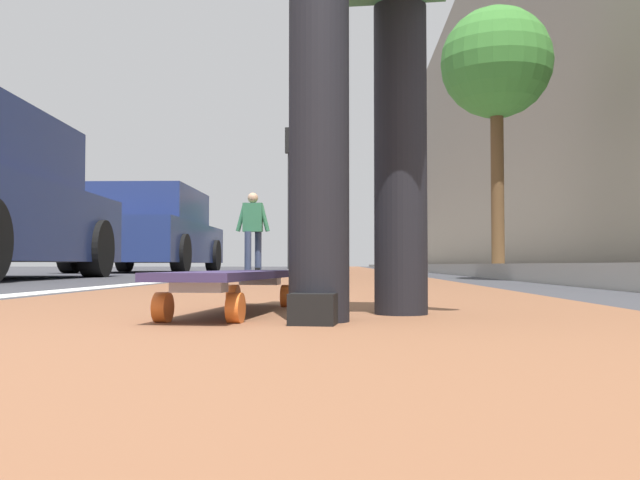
{
  "coord_description": "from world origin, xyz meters",
  "views": [
    {
      "loc": [
        -0.85,
        -0.23,
        0.13
      ],
      "look_at": [
        13.44,
        0.34,
        0.64
      ],
      "focal_mm": 39.02,
      "sensor_mm": 36.0,
      "label": 1
    }
  ],
  "objects_px": {
    "skateboard": "(234,279)",
    "traffic_light": "(290,172)",
    "street_tree_mid": "(496,65)",
    "parked_car_mid": "(149,233)",
    "pedestrian_distant": "(253,226)"
  },
  "relations": [
    {
      "from": "skateboard",
      "to": "street_tree_mid",
      "type": "distance_m",
      "value": 11.1
    },
    {
      "from": "skateboard",
      "to": "traffic_light",
      "type": "bearing_deg",
      "value": 4.36
    },
    {
      "from": "parked_car_mid",
      "to": "street_tree_mid",
      "type": "xyz_separation_m",
      "value": [
        -0.28,
        -6.12,
        2.88
      ]
    },
    {
      "from": "parked_car_mid",
      "to": "pedestrian_distant",
      "type": "distance_m",
      "value": 2.95
    },
    {
      "from": "parked_car_mid",
      "to": "traffic_light",
      "type": "bearing_deg",
      "value": -10.19
    },
    {
      "from": "skateboard",
      "to": "street_tree_mid",
      "type": "relative_size",
      "value": 0.19
    },
    {
      "from": "skateboard",
      "to": "pedestrian_distant",
      "type": "distance_m",
      "value": 13.07
    },
    {
      "from": "skateboard",
      "to": "traffic_light",
      "type": "relative_size",
      "value": 0.19
    },
    {
      "from": "traffic_light",
      "to": "street_tree_mid",
      "type": "relative_size",
      "value": 0.97
    },
    {
      "from": "traffic_light",
      "to": "street_tree_mid",
      "type": "height_order",
      "value": "street_tree_mid"
    },
    {
      "from": "traffic_light",
      "to": "skateboard",
      "type": "bearing_deg",
      "value": -175.64
    },
    {
      "from": "traffic_light",
      "to": "pedestrian_distant",
      "type": "distance_m",
      "value": 7.36
    },
    {
      "from": "street_tree_mid",
      "to": "pedestrian_distant",
      "type": "distance_m",
      "value": 5.99
    },
    {
      "from": "parked_car_mid",
      "to": "street_tree_mid",
      "type": "relative_size",
      "value": 0.98
    },
    {
      "from": "skateboard",
      "to": "traffic_light",
      "type": "height_order",
      "value": "traffic_light"
    }
  ]
}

